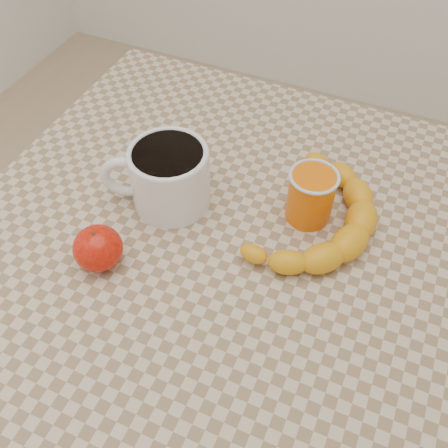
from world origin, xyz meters
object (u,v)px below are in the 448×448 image
at_px(coffee_mug, 168,175).
at_px(banana, 314,216).
at_px(orange_juice_glass, 311,195).
at_px(table, 224,265).
at_px(apple, 98,248).

bearing_deg(coffee_mug, banana, 9.77).
bearing_deg(coffee_mug, orange_juice_glass, 15.19).
bearing_deg(table, coffee_mug, 165.57).
xyz_separation_m(apple, banana, (0.26, 0.19, -0.01)).
relative_size(orange_juice_glass, banana, 0.25).
xyz_separation_m(table, apple, (-0.14, -0.12, 0.12)).
distance_m(orange_juice_glass, banana, 0.03).
relative_size(orange_juice_glass, apple, 1.15).
relative_size(coffee_mug, apple, 2.40).
xyz_separation_m(table, coffee_mug, (-0.11, 0.03, 0.14)).
height_order(table, coffee_mug, coffee_mug).
relative_size(table, apple, 10.47).
bearing_deg(coffee_mug, apple, -102.88).
height_order(table, orange_juice_glass, orange_juice_glass).
distance_m(table, apple, 0.22).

